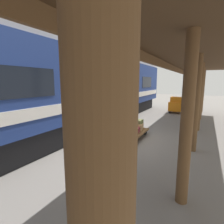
# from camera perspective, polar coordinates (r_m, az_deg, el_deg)

# --- Properties ---
(ground_plane) EXTENTS (60.00, 60.00, 0.00)m
(ground_plane) POSITION_cam_1_polar(r_m,az_deg,el_deg) (7.61, 6.84, -9.21)
(ground_plane) COLOR slate
(platform_canopy) EXTENTS (3.20, 19.55, 3.56)m
(platform_canopy) POSITION_cam_1_polar(r_m,az_deg,el_deg) (6.77, 26.13, 15.57)
(platform_canopy) COLOR brown
(platform_canopy) RESTS_ON ground_plane
(train_car) EXTENTS (3.03, 21.33, 4.00)m
(train_car) POSITION_cam_1_polar(r_m,az_deg,el_deg) (8.94, -12.96, 6.91)
(train_car) COLOR navy
(train_car) RESTS_ON ground_plane
(luggage_cart) EXTENTS (1.48, 1.93, 0.28)m
(luggage_cart) POSITION_cam_1_polar(r_m,az_deg,el_deg) (7.98, 4.85, -6.50)
(luggage_cart) COLOR brown
(luggage_cart) RESTS_ON ground_plane
(suitcase_burgundy_valise) EXTENTS (0.52, 0.53, 0.20)m
(suitcase_burgundy_valise) POSITION_cam_1_polar(r_m,az_deg,el_deg) (7.82, 7.11, -5.80)
(suitcase_burgundy_valise) COLOR maroon
(suitcase_burgundy_valise) RESTS_ON luggage_cart
(suitcase_brown_leather) EXTENTS (0.58, 0.64, 0.23)m
(suitcase_brown_leather) POSITION_cam_1_polar(r_m,az_deg,el_deg) (8.54, 4.24, -4.32)
(suitcase_brown_leather) COLOR brown
(suitcase_brown_leather) RESTS_ON luggage_cart
(suitcase_gray_aluminum) EXTENTS (0.46, 0.63, 0.26)m
(suitcase_gray_aluminum) POSITION_cam_1_polar(r_m,az_deg,el_deg) (8.07, 2.69, -5.02)
(suitcase_gray_aluminum) COLOR #9EA0A5
(suitcase_gray_aluminum) RESTS_ON luggage_cart
(suitcase_cream_canvas) EXTENTS (0.58, 0.65, 0.20)m
(suitcase_cream_canvas) POSITION_cam_1_polar(r_m,az_deg,el_deg) (7.35, 5.60, -6.80)
(suitcase_cream_canvas) COLOR beige
(suitcase_cream_canvas) RESTS_ON luggage_cart
(suitcase_navy_fabric) EXTENTS (0.45, 0.57, 0.23)m
(suitcase_navy_fabric) POSITION_cam_1_polar(r_m,az_deg,el_deg) (7.61, 0.95, -6.06)
(suitcase_navy_fabric) COLOR navy
(suitcase_navy_fabric) RESTS_ON luggage_cart
(suitcase_tan_vintage) EXTENTS (0.48, 0.59, 0.28)m
(suitcase_tan_vintage) POSITION_cam_1_polar(r_m,az_deg,el_deg) (8.29, 8.46, -4.65)
(suitcase_tan_vintage) COLOR tan
(suitcase_tan_vintage) RESTS_ON luggage_cart
(suitcase_teal_softside) EXTENTS (0.39, 0.53, 0.21)m
(suitcase_teal_softside) POSITION_cam_1_polar(r_m,az_deg,el_deg) (8.02, 2.92, -3.35)
(suitcase_teal_softside) COLOR #1E666B
(suitcase_teal_softside) RESTS_ON suitcase_gray_aluminum
(suitcase_orange_carryall) EXTENTS (0.47, 0.59, 0.19)m
(suitcase_orange_carryall) POSITION_cam_1_polar(r_m,az_deg,el_deg) (7.30, 5.80, -5.32)
(suitcase_orange_carryall) COLOR #CC6B23
(suitcase_orange_carryall) RESTS_ON suitcase_cream_canvas
(suitcase_black_hardshell) EXTENTS (0.35, 0.40, 0.21)m
(suitcase_black_hardshell) POSITION_cam_1_polar(r_m,az_deg,el_deg) (7.96, 2.68, -1.90)
(suitcase_black_hardshell) COLOR black
(suitcase_black_hardshell) RESTS_ON suitcase_teal_softside
(suitcase_olive_duffel) EXTENTS (0.33, 0.41, 0.18)m
(suitcase_olive_duffel) POSITION_cam_1_polar(r_m,az_deg,el_deg) (8.25, 8.72, -3.10)
(suitcase_olive_duffel) COLOR brown
(suitcase_olive_duffel) RESTS_ON suitcase_tan_vintage
(suitcase_maroon_trunk) EXTENTS (0.33, 0.45, 0.25)m
(suitcase_maroon_trunk) POSITION_cam_1_polar(r_m,az_deg,el_deg) (7.21, 6.04, -3.69)
(suitcase_maroon_trunk) COLOR maroon
(suitcase_maroon_trunk) RESTS_ON suitcase_orange_carryall
(suitcase_red_plastic) EXTENTS (0.46, 0.43, 0.19)m
(suitcase_red_plastic) POSITION_cam_1_polar(r_m,az_deg,el_deg) (7.60, 0.94, -4.45)
(suitcase_red_plastic) COLOR #AD231E
(suitcase_red_plastic) RESTS_ON suitcase_navy_fabric
(porter_in_overalls) EXTENTS (0.70, 0.49, 1.70)m
(porter_in_overalls) POSITION_cam_1_polar(r_m,az_deg,el_deg) (8.45, 0.13, -0.75)
(porter_in_overalls) COLOR navy
(porter_in_overalls) RESTS_ON ground_plane
(porter_by_door) EXTENTS (0.72, 0.53, 1.70)m
(porter_by_door) POSITION_cam_1_polar(r_m,az_deg,el_deg) (7.62, -2.27, -1.91)
(porter_by_door) COLOR #332D28
(porter_by_door) RESTS_ON ground_plane
(baggage_tug) EXTENTS (1.13, 1.72, 1.30)m
(baggage_tug) POSITION_cam_1_polar(r_m,az_deg,el_deg) (15.11, 20.42, 2.14)
(baggage_tug) COLOR orange
(baggage_tug) RESTS_ON ground_plane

